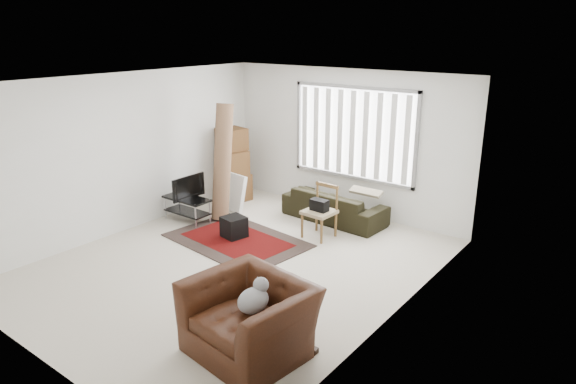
% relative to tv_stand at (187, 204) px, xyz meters
% --- Properties ---
extents(room, '(6.00, 6.02, 2.71)m').
position_rel_tv_stand_xyz_m(room, '(1.98, -0.26, 1.43)').
color(room, beige).
rests_on(room, ground).
extents(persian_rug, '(2.40, 1.74, 0.02)m').
position_rel_tv_stand_xyz_m(persian_rug, '(1.34, -0.13, -0.32)').
color(persian_rug, black).
rests_on(persian_rug, ground).
extents(tv_stand, '(0.91, 0.41, 0.45)m').
position_rel_tv_stand_xyz_m(tv_stand, '(0.00, 0.00, 0.00)').
color(tv_stand, black).
rests_on(tv_stand, ground).
extents(tv, '(0.10, 0.73, 0.42)m').
position_rel_tv_stand_xyz_m(tv, '(0.00, 0.00, 0.34)').
color(tv, black).
rests_on(tv, tv_stand).
extents(subwoofer, '(0.42, 0.42, 0.35)m').
position_rel_tv_stand_xyz_m(subwoofer, '(1.21, -0.06, -0.13)').
color(subwoofer, black).
rests_on(subwoofer, persian_rug).
extents(moving_boxes, '(0.70, 0.66, 1.48)m').
position_rel_tv_stand_xyz_m(moving_boxes, '(-0.20, 1.44, 0.36)').
color(moving_boxes, brown).
rests_on(moving_boxes, ground).
extents(white_flatpack, '(0.59, 0.32, 0.72)m').
position_rel_tv_stand_xyz_m(white_flatpack, '(0.27, 0.96, 0.03)').
color(white_flatpack, silver).
rests_on(white_flatpack, ground).
extents(rolled_rug, '(0.48, 0.73, 2.12)m').
position_rel_tv_stand_xyz_m(rolled_rug, '(0.38, 0.57, 0.73)').
color(rolled_rug, brown).
rests_on(rolled_rug, ground).
extents(sofa, '(1.97, 0.94, 0.74)m').
position_rel_tv_stand_xyz_m(sofa, '(2.11, 1.68, 0.04)').
color(sofa, black).
rests_on(sofa, ground).
extents(side_chair, '(0.50, 0.50, 0.89)m').
position_rel_tv_stand_xyz_m(side_chair, '(2.33, 0.86, 0.17)').
color(side_chair, '#8B7B5B').
rests_on(side_chair, ground).
extents(armchair, '(1.38, 1.24, 0.93)m').
position_rel_tv_stand_xyz_m(armchair, '(3.55, -2.30, 0.14)').
color(armchair, '#38180B').
rests_on(armchair, ground).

